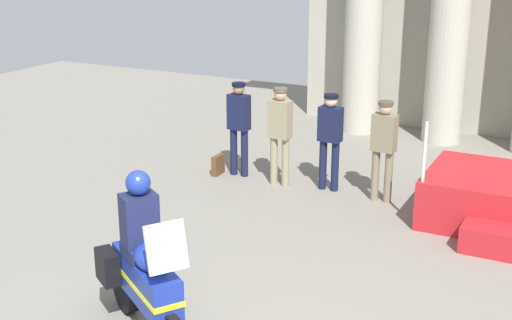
% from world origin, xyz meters
% --- Properties ---
extents(officer_in_row_0, '(0.40, 0.25, 1.71)m').
position_xyz_m(officer_in_row_0, '(-2.72, 6.14, 1.01)').
color(officer_in_row_0, '#141938').
rests_on(officer_in_row_0, ground_plane).
extents(officer_in_row_1, '(0.40, 0.25, 1.72)m').
position_xyz_m(officer_in_row_1, '(-1.84, 6.00, 1.02)').
color(officer_in_row_1, gray).
rests_on(officer_in_row_1, ground_plane).
extents(officer_in_row_2, '(0.40, 0.25, 1.67)m').
position_xyz_m(officer_in_row_2, '(-1.00, 6.17, 0.99)').
color(officer_in_row_2, '#141938').
rests_on(officer_in_row_2, ground_plane).
extents(officer_in_row_3, '(0.40, 0.25, 1.67)m').
position_xyz_m(officer_in_row_3, '(-0.04, 6.07, 0.99)').
color(officer_in_row_3, '#7A7056').
rests_on(officer_in_row_3, ground_plane).
extents(motorcycle_with_rider, '(1.81, 1.29, 1.90)m').
position_xyz_m(motorcycle_with_rider, '(-1.06, 0.96, 0.79)').
color(motorcycle_with_rider, black).
rests_on(motorcycle_with_rider, ground_plane).
extents(briefcase_on_ground, '(0.10, 0.32, 0.36)m').
position_xyz_m(briefcase_on_ground, '(-3.08, 6.00, 0.18)').
color(briefcase_on_ground, brown).
rests_on(briefcase_on_ground, ground_plane).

